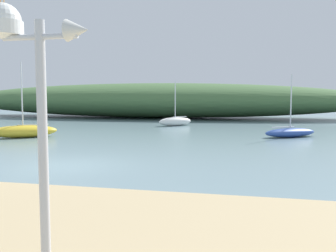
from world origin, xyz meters
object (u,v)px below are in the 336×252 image
object	(u,v)px
mast_structure	(21,58)
sailboat_west_reach	(23,131)
sailboat_mid_channel	(175,121)
sailboat_by_sandbar	(290,132)

from	to	relation	value
mast_structure	sailboat_west_reach	size ratio (longest dim) A/B	0.76
sailboat_west_reach	sailboat_mid_channel	xyz separation A→B (m)	(7.57, 10.57, -0.01)
sailboat_by_sandbar	sailboat_mid_channel	xyz separation A→B (m)	(-8.73, 6.77, 0.09)
sailboat_mid_channel	sailboat_west_reach	bearing A→B (deg)	-125.61
mast_structure	sailboat_by_sandbar	size ratio (longest dim) A/B	0.90
mast_structure	sailboat_west_reach	bearing A→B (deg)	124.14
mast_structure	sailboat_west_reach	xyz separation A→B (m)	(-10.98, 16.20, -2.68)
mast_structure	sailboat_by_sandbar	xyz separation A→B (m)	(5.32, 20.00, -2.78)
sailboat_west_reach	sailboat_mid_channel	distance (m)	13.00
sailboat_by_sandbar	sailboat_mid_channel	size ratio (longest dim) A/B	1.02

